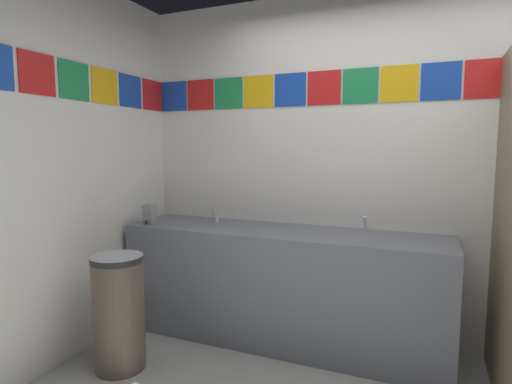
{
  "coord_description": "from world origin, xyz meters",
  "views": [
    {
      "loc": [
        0.22,
        -1.71,
        1.46
      ],
      "look_at": [
        -0.85,
        0.83,
        1.16
      ],
      "focal_mm": 28.77,
      "sensor_mm": 36.0,
      "label": 1
    }
  ],
  "objects": [
    {
      "name": "wall_side",
      "position": [
        -2.07,
        0.0,
        1.32
      ],
      "size": [
        0.09,
        2.86,
        2.63
      ],
      "color": "white",
      "rests_on": "ground_plane"
    },
    {
      "name": "faucet_right",
      "position": [
        -0.18,
        1.22,
        0.9
      ],
      "size": [
        0.04,
        0.1,
        0.14
      ],
      "color": "silver",
      "rests_on": "vanity_counter"
    },
    {
      "name": "wall_back",
      "position": [
        0.0,
        1.47,
        1.32
      ],
      "size": [
        4.06,
        0.09,
        2.63
      ],
      "color": "white",
      "rests_on": "ground_plane"
    },
    {
      "name": "trash_bin",
      "position": [
        -1.62,
        0.33,
        0.38
      ],
      "size": [
        0.34,
        0.34,
        0.76
      ],
      "color": "brown",
      "rests_on": "ground_plane"
    },
    {
      "name": "vanity_counter",
      "position": [
        -0.78,
        1.13,
        0.43
      ],
      "size": [
        2.4,
        0.6,
        0.85
      ],
      "color": "slate",
      "rests_on": "ground_plane"
    },
    {
      "name": "soap_dispenser",
      "position": [
        -1.83,
        0.95,
        0.93
      ],
      "size": [
        0.09,
        0.09,
        0.16
      ],
      "color": "gray",
      "rests_on": "vanity_counter"
    },
    {
      "name": "faucet_left",
      "position": [
        -1.38,
        1.22,
        0.9
      ],
      "size": [
        0.04,
        0.1,
        0.14
      ],
      "color": "silver",
      "rests_on": "vanity_counter"
    }
  ]
}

